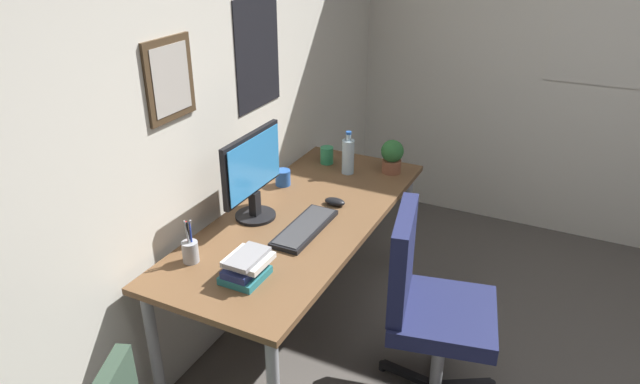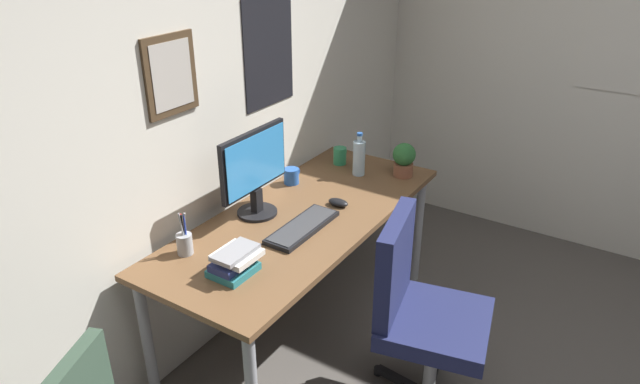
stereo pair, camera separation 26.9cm
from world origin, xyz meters
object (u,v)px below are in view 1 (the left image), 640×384
(office_chair, at_px, (427,300))
(coffee_mug_far, at_px, (283,177))
(keyboard, at_px, (305,228))
(computer_mouse, at_px, (335,202))
(monitor, at_px, (253,173))
(book_stack_left, at_px, (246,267))
(potted_plant, at_px, (392,155))
(water_bottle, at_px, (348,156))
(coffee_mug_near, at_px, (327,155))
(pen_cup, at_px, (190,250))

(office_chair, height_order, coffee_mug_far, office_chair)
(keyboard, height_order, computer_mouse, computer_mouse)
(keyboard, bearing_deg, office_chair, -88.88)
(monitor, xyz_separation_m, book_stack_left, (-0.46, -0.25, -0.19))
(keyboard, bearing_deg, potted_plant, -9.27)
(office_chair, xyz_separation_m, computer_mouse, (0.29, 0.59, 0.23))
(computer_mouse, bearing_deg, water_bottle, 14.52)
(keyboard, bearing_deg, computer_mouse, -3.12)
(computer_mouse, relative_size, book_stack_left, 0.55)
(coffee_mug_near, xyz_separation_m, potted_plant, (0.04, -0.39, 0.05))
(water_bottle, height_order, pen_cup, water_bottle)
(monitor, distance_m, keyboard, 0.36)
(computer_mouse, xyz_separation_m, book_stack_left, (-0.75, 0.05, 0.03))
(monitor, height_order, keyboard, monitor)
(potted_plant, distance_m, book_stack_left, 1.28)
(keyboard, height_order, water_bottle, water_bottle)
(potted_plant, relative_size, pen_cup, 0.98)
(computer_mouse, xyz_separation_m, coffee_mug_near, (0.48, 0.27, 0.03))
(pen_cup, bearing_deg, monitor, -3.91)
(pen_cup, bearing_deg, potted_plant, -19.36)
(coffee_mug_near, relative_size, pen_cup, 0.58)
(keyboard, bearing_deg, book_stack_left, 175.65)
(monitor, relative_size, water_bottle, 1.82)
(pen_cup, bearing_deg, computer_mouse, -23.67)
(book_stack_left, bearing_deg, pen_cup, 90.81)
(water_bottle, xyz_separation_m, book_stack_left, (-1.15, -0.05, -0.05))
(monitor, distance_m, water_bottle, 0.73)
(pen_cup, bearing_deg, book_stack_left, -89.19)
(coffee_mug_near, bearing_deg, water_bottle, -114.42)
(computer_mouse, height_order, coffee_mug_far, coffee_mug_far)
(water_bottle, relative_size, book_stack_left, 1.26)
(monitor, height_order, coffee_mug_near, monitor)
(computer_mouse, xyz_separation_m, water_bottle, (0.40, 0.10, 0.09))
(monitor, bearing_deg, pen_cup, 176.09)
(coffee_mug_near, distance_m, potted_plant, 0.40)
(office_chair, bearing_deg, pen_cup, 116.75)
(potted_plant, bearing_deg, keyboard, 170.73)
(coffee_mug_far, bearing_deg, computer_mouse, -104.97)
(keyboard, bearing_deg, water_bottle, 7.10)
(office_chair, relative_size, pen_cup, 4.75)
(monitor, xyz_separation_m, coffee_mug_near, (0.77, -0.02, -0.19))
(computer_mouse, bearing_deg, keyboard, 176.88)
(potted_plant, height_order, book_stack_left, potted_plant)
(office_chair, height_order, water_bottle, water_bottle)
(office_chair, distance_m, computer_mouse, 0.70)
(computer_mouse, bearing_deg, book_stack_left, 176.15)
(water_bottle, xyz_separation_m, pen_cup, (-1.15, 0.23, -0.05))
(monitor, relative_size, pen_cup, 2.30)
(keyboard, distance_m, book_stack_left, 0.45)
(office_chair, distance_m, coffee_mug_near, 1.19)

